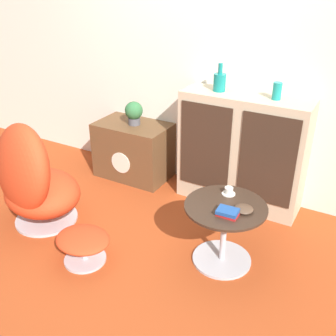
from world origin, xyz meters
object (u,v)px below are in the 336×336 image
object	(u,v)px
coffee_table	(224,228)
vase_leftmost	(220,82)
egg_chair	(33,181)
vase_inner_left	(277,91)
potted_plant	(134,112)
sideboard	(242,151)
ottoman	(83,242)
book_stack	(228,212)
teacup	(229,191)
bowl	(244,209)
tv_console	(134,150)

from	to	relation	value
coffee_table	vase_leftmost	bearing A→B (deg)	117.55
egg_chair	coffee_table	distance (m)	1.61
vase_inner_left	potted_plant	world-z (taller)	vase_inner_left
vase_inner_left	sideboard	bearing A→B (deg)	-179.10
sideboard	coffee_table	world-z (taller)	sideboard
sideboard	ottoman	bearing A→B (deg)	-116.77
sideboard	potted_plant	bearing A→B (deg)	-177.54
egg_chair	potted_plant	world-z (taller)	egg_chair
sideboard	egg_chair	xyz separation A→B (m)	(-1.37, -1.20, -0.10)
potted_plant	ottoman	bearing A→B (deg)	-72.45
vase_inner_left	ottoman	bearing A→B (deg)	-124.21
ottoman	vase_leftmost	bearing A→B (deg)	72.19
ottoman	book_stack	size ratio (longest dim) A/B	2.85
sideboard	vase_inner_left	distance (m)	0.64
sideboard	coffee_table	bearing A→B (deg)	-76.80
teacup	bowl	world-z (taller)	teacup
vase_inner_left	bowl	world-z (taller)	vase_inner_left
vase_leftmost	potted_plant	bearing A→B (deg)	-176.57
bowl	teacup	bearing A→B (deg)	136.97
egg_chair	book_stack	xyz separation A→B (m)	(1.63, 0.22, 0.10)
teacup	potted_plant	bearing A→B (deg)	152.54
tv_console	teacup	distance (m)	1.48
tv_console	vase_inner_left	distance (m)	1.61
egg_chair	potted_plant	size ratio (longest dim) A/B	4.02
bowl	potted_plant	bearing A→B (deg)	150.35
egg_chair	tv_console	bearing A→B (deg)	79.01
tv_console	book_stack	distance (m)	1.70
egg_chair	potted_plant	bearing A→B (deg)	77.97
egg_chair	book_stack	world-z (taller)	egg_chair
vase_leftmost	potted_plant	xyz separation A→B (m)	(-0.87, -0.05, -0.41)
vase_leftmost	potted_plant	size ratio (longest dim) A/B	1.02
vase_leftmost	vase_inner_left	distance (m)	0.50
book_stack	bowl	distance (m)	0.13
teacup	egg_chair	bearing A→B (deg)	-162.51
vase_leftmost	sideboard	bearing A→B (deg)	-0.88
bowl	vase_leftmost	bearing A→B (deg)	123.76
sideboard	vase_leftmost	world-z (taller)	vase_leftmost
ottoman	teacup	size ratio (longest dim) A/B	4.19
egg_chair	vase_leftmost	bearing A→B (deg)	47.15
vase_leftmost	book_stack	bearing A→B (deg)	-62.44
egg_chair	teacup	world-z (taller)	egg_chair
tv_console	coffee_table	size ratio (longest dim) A/B	1.27
tv_console	vase_leftmost	size ratio (longest dim) A/B	3.13
coffee_table	book_stack	distance (m)	0.25
vase_inner_left	book_stack	distance (m)	1.15
tv_console	teacup	bearing A→B (deg)	-27.04
teacup	book_stack	xyz separation A→B (m)	(0.10, -0.26, -0.00)
egg_chair	bowl	bearing A→B (deg)	10.58
sideboard	teacup	xyz separation A→B (m)	(0.16, -0.72, -0.00)
sideboard	teacup	bearing A→B (deg)	-77.22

